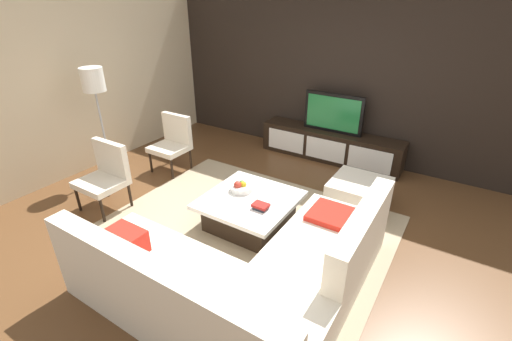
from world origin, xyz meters
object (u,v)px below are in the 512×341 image
fruit_bowl (241,187)px  book_stack (261,206)px  ottoman (359,195)px  accent_chair_far (173,140)px  sectional_couch (244,276)px  coffee_table (250,211)px  floor_lamp (94,88)px  media_console (330,146)px  accent_chair_near (106,172)px  television (333,113)px

fruit_bowl → book_stack: (0.41, -0.22, -0.02)m
ottoman → accent_chair_far: size_ratio=0.80×
sectional_couch → coffee_table: (-0.60, 1.00, -0.08)m
floor_lamp → fruit_bowl: 2.49m
fruit_bowl → media_console: bearing=82.7°
coffee_table → accent_chair_near: bearing=-161.4°
media_console → floor_lamp: bearing=-137.5°
floor_lamp → book_stack: size_ratio=9.16×
media_console → television: (0.00, 0.00, 0.56)m
coffee_table → fruit_bowl: 0.31m
television → sectional_couch: (0.50, -3.30, -0.53)m
ottoman → fruit_bowl: fruit_bowl is taller
book_stack → media_console: bearing=93.0°
coffee_table → ottoman: ottoman is taller
accent_chair_near → book_stack: (2.02, 0.48, -0.08)m
accent_chair_far → book_stack: size_ratio=4.85×
coffee_table → ottoman: (0.99, 1.06, -0.00)m
sectional_couch → floor_lamp: bearing=163.1°
media_console → ottoman: bearing=-54.4°
media_console → book_stack: 2.43m
television → fruit_bowl: television is taller
ottoman → book_stack: bearing=-122.8°
coffee_table → ottoman: 1.45m
television → book_stack: (0.13, -2.42, -0.40)m
media_console → ottoman: media_console is taller
fruit_bowl → book_stack: size_ratio=1.56×
television → accent_chair_far: (-1.96, -1.63, -0.32)m
media_console → accent_chair_far: bearing=-140.1°
floor_lamp → book_stack: floor_lamp is taller
floor_lamp → book_stack: bearing=-1.1°
television → sectional_couch: bearing=-81.4°
media_console → fruit_bowl: (-0.28, -2.20, 0.18)m
fruit_bowl → sectional_couch: bearing=-54.6°
accent_chair_far → media_console: bearing=32.4°
media_console → book_stack: bearing=-87.0°
floor_lamp → accent_chair_far: size_ratio=1.89×
sectional_couch → accent_chair_far: accent_chair_far is taller
television → sectional_couch: 3.38m
accent_chair_near → television: bearing=68.0°
media_console → coffee_table: size_ratio=2.28×
book_stack → sectional_couch: bearing=-67.2°
television → floor_lamp: 3.55m
ottoman → accent_chair_far: 2.88m
accent_chair_far → coffee_table: bearing=-27.1°
media_console → book_stack: media_console is taller
coffee_table → fruit_bowl: bearing=152.3°
accent_chair_far → fruit_bowl: bearing=-26.2°
media_console → fruit_bowl: fruit_bowl is taller
media_console → sectional_couch: (0.50, -3.30, 0.04)m
media_console → ottoman: size_ratio=3.35×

